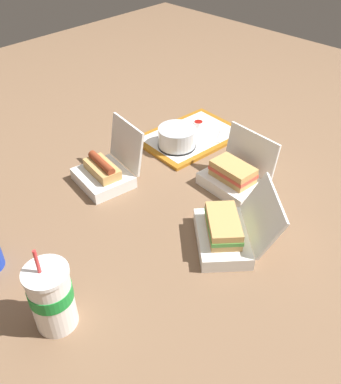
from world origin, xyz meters
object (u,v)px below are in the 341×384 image
Objects in this scene: food_tray at (191,137)px; clamshell_sandwich_back at (227,232)px; cake_container at (177,138)px; ketchup_cup at (198,124)px; clamshell_hotdog_corner at (106,171)px; clamshell_sandwich_left at (234,176)px; plastic_fork at (221,135)px; soda_cup_corner at (51,297)px.

clamshell_sandwich_back is (0.35, 0.44, 0.04)m from food_tray.
cake_container is at bearing -120.72° from clamshell_sandwich_back.
cake_container reaches higher than food_tray.
food_tray is 0.07m from ketchup_cup.
clamshell_hotdog_corner is (0.46, 0.01, 0.02)m from ketchup_cup.
clamshell_sandwich_left reaches higher than cake_container.
plastic_fork is 0.48m from clamshell_hotdog_corner.
clamshell_sandwich_back reaches higher than food_tray.
food_tray is 1.90× the size of clamshell_sandwich_left.
plastic_fork is (-0.01, 0.10, -0.01)m from ketchup_cup.
clamshell_sandwich_left is at bearing 129.97° from clamshell_hotdog_corner.
plastic_fork is at bearing 168.63° from clamshell_hotdog_corner.
cake_container is 0.30m from clamshell_hotdog_corner.
soda_cup_corner is at bearing 23.13° from cake_container.
clamshell_sandwich_left is at bearing 82.36° from cake_container.
soda_cup_corner reaches higher than clamshell_sandwich_back.
food_tray is 0.11m from plastic_fork.
cake_container is 0.50m from clamshell_sandwich_back.
clamshell_sandwich_left reaches higher than ketchup_cup.
clamshell_hotdog_corner is at bearing -39.91° from plastic_fork.
clamshell_sandwich_back is at bearing 11.93° from plastic_fork.
soda_cup_corner is (0.89, 0.24, 0.07)m from plastic_fork.
clamshell_hotdog_corner reaches higher than food_tray.
clamshell_sandwich_left reaches higher than plastic_fork.
ketchup_cup is at bearing -179.21° from clamshell_hotdog_corner.
clamshell_sandwich_left reaches higher than food_tray.
clamshell_sandwich_back is (0.25, 0.43, -0.00)m from cake_container.
clamshell_hotdog_corner is at bearing -1.70° from food_tray.
cake_container reaches higher than ketchup_cup.
ketchup_cup reaches higher than plastic_fork.
clamshell_sandwich_left is at bearing -178.21° from soda_cup_corner.
clamshell_hotdog_corner reaches higher than clamshell_sandwich_back.
cake_container is 1.25× the size of plastic_fork.
soda_cup_corner is (0.68, 0.02, 0.05)m from clamshell_sandwich_left.
clamshell_hotdog_corner reaches higher than plastic_fork.
clamshell_hotdog_corner is (0.26, -0.32, -0.00)m from clamshell_sandwich_left.
cake_container is 0.67× the size of clamshell_sandwich_left.
clamshell_sandwich_left is 0.71× the size of clamshell_sandwich_back.
cake_container is 0.18m from plastic_fork.
clamshell_sandwich_back is 0.49m from soda_cup_corner.
plastic_fork is 0.48× the size of soda_cup_corner.
ketchup_cup is at bearing -167.49° from cake_container.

